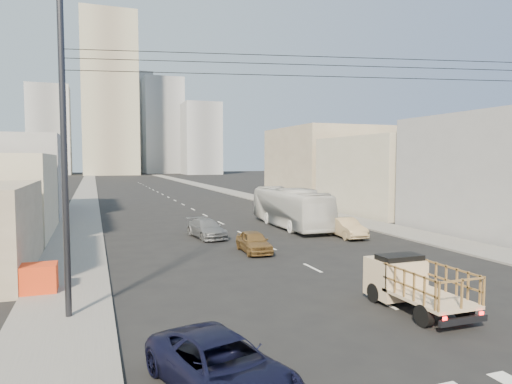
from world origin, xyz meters
TOP-DOWN VIEW (x-y plane):
  - ground at (0.00, 0.00)m, footprint 420.00×420.00m
  - sidewalk_left at (-11.75, 70.00)m, footprint 3.50×180.00m
  - sidewalk_right at (11.75, 70.00)m, footprint 3.50×180.00m
  - lane_dashes at (0.00, 53.00)m, footprint 0.15×104.00m
  - flatbed_pickup at (0.55, 0.82)m, footprint 1.95×4.41m
  - navy_pickup at (-7.81, -2.70)m, footprint 3.38×5.22m
  - city_bus at (4.83, 21.72)m, footprint 3.07×11.74m
  - sedan_brown at (-1.53, 12.80)m, footprint 1.70×3.87m
  - sedan_tan at (6.52, 15.66)m, footprint 1.69×4.30m
  - sedan_grey at (-3.00, 18.88)m, footprint 2.42×4.75m
  - streetlamp_left at (-11.39, 4.00)m, footprint 2.36×0.25m
  - overhead_wires at (0.00, 1.50)m, footprint 23.01×5.02m
  - crate_stack at (-13.00, 7.64)m, footprint 1.80×1.20m
  - bldg_right_near at (19.00, 14.00)m, footprint 10.00×12.00m
  - bldg_right_mid at (19.50, 28.00)m, footprint 11.00×14.00m
  - bldg_right_far at (20.00, 44.00)m, footprint 12.00×16.00m
  - high_rise_tower at (-4.00, 170.00)m, footprint 20.00×20.00m
  - midrise_ne at (18.00, 185.00)m, footprint 16.00×16.00m
  - midrise_nw at (-26.00, 180.00)m, footprint 15.00×15.00m
  - midrise_back at (6.00, 200.00)m, footprint 18.00×18.00m
  - midrise_east at (30.00, 165.00)m, footprint 14.00×14.00m

SIDE VIEW (x-z plane):
  - ground at x=0.00m, z-range 0.00..0.00m
  - lane_dashes at x=0.00m, z-range 0.00..0.01m
  - sidewalk_left at x=-11.75m, z-range 0.00..0.12m
  - sidewalk_right at x=11.75m, z-range 0.00..0.12m
  - sedan_brown at x=-1.53m, z-range 0.00..1.30m
  - sedan_grey at x=-3.00m, z-range 0.00..1.32m
  - navy_pickup at x=-7.81m, z-range 0.00..1.34m
  - crate_stack at x=-13.00m, z-range 0.12..1.26m
  - sedan_tan at x=6.52m, z-range 0.00..1.39m
  - flatbed_pickup at x=0.55m, z-range 0.14..2.04m
  - city_bus at x=4.83m, z-range 0.00..3.25m
  - bldg_right_mid at x=19.50m, z-range 0.00..8.00m
  - bldg_right_near at x=19.00m, z-range 0.00..9.00m
  - bldg_right_far at x=20.00m, z-range 0.00..10.00m
  - streetlamp_left at x=-11.39m, z-range 0.44..12.44m
  - overhead_wires at x=0.00m, z-range 8.60..9.33m
  - midrise_east at x=30.00m, z-range 0.00..28.00m
  - midrise_nw at x=-26.00m, z-range 0.00..34.00m
  - midrise_ne at x=18.00m, z-range 0.00..40.00m
  - midrise_back at x=6.00m, z-range 0.00..44.00m
  - high_rise_tower at x=-4.00m, z-range 0.00..60.00m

